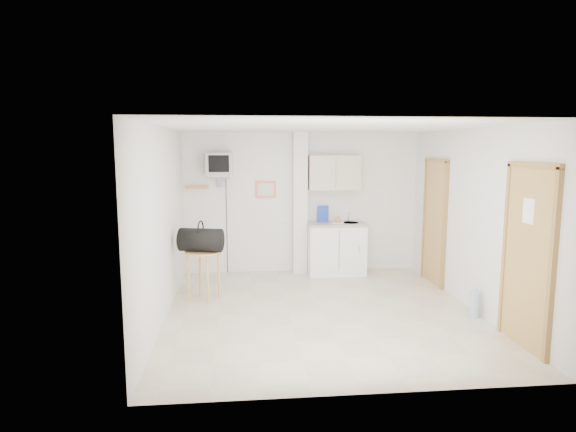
{
  "coord_description": "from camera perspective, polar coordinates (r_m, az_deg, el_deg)",
  "views": [
    {
      "loc": [
        -1.09,
        -6.29,
        2.24
      ],
      "look_at": [
        -0.41,
        0.6,
        1.25
      ],
      "focal_mm": 30.0,
      "sensor_mm": 36.0,
      "label": 1
    }
  ],
  "objects": [
    {
      "name": "room_envelope",
      "position": [
        6.55,
        6.13,
        1.94
      ],
      "size": [
        4.24,
        4.54,
        2.55
      ],
      "color": "white",
      "rests_on": "ground"
    },
    {
      "name": "duffel_bag",
      "position": [
        7.08,
        -10.29,
        -2.79
      ],
      "size": [
        0.68,
        0.48,
        0.46
      ],
      "rotation": [
        0.0,
        0.0,
        -0.24
      ],
      "color": "black",
      "rests_on": "round_table"
    },
    {
      "name": "crt_television",
      "position": [
        8.32,
        -8.13,
        5.97
      ],
      "size": [
        0.44,
        0.45,
        2.15
      ],
      "color": "slate",
      "rests_on": "ground"
    },
    {
      "name": "kitchenette",
      "position": [
        8.58,
        5.65,
        -1.53
      ],
      "size": [
        1.03,
        0.58,
        2.1
      ],
      "color": "white",
      "rests_on": "ground"
    },
    {
      "name": "water_bottle",
      "position": [
        6.94,
        21.24,
        -9.7
      ],
      "size": [
        0.13,
        0.13,
        0.4
      ],
      "color": "#98B8D2",
      "rests_on": "ground"
    },
    {
      "name": "ground",
      "position": [
        6.76,
        4.05,
        -11.23
      ],
      "size": [
        4.5,
        4.5,
        0.0
      ],
      "primitive_type": "plane",
      "color": "beige",
      "rests_on": "ground"
    },
    {
      "name": "round_table",
      "position": [
        7.18,
        -9.98,
        -5.07
      ],
      "size": [
        0.54,
        0.54,
        0.74
      ],
      "rotation": [
        0.0,
        0.0,
        0.32
      ],
      "color": "tan",
      "rests_on": "ground"
    }
  ]
}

